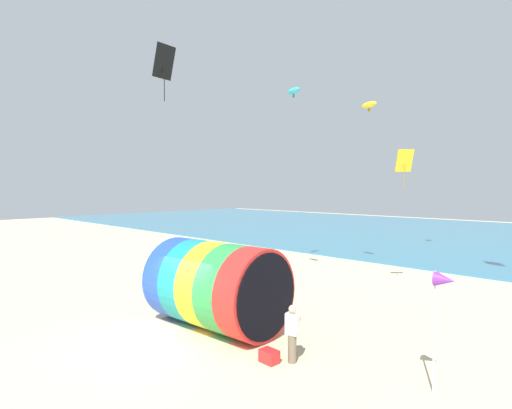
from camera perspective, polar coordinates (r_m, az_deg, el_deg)
The scene contains 11 objects.
ground_plane at distance 13.65m, azimuth -13.78°, elevation -18.72°, with size 120.00×120.00×0.00m, color beige.
sea at distance 45.46m, azimuth 30.29°, elevation -4.10°, with size 120.00×40.00×0.10m, color teal.
giant_inflatable_tube at distance 14.30m, azimuth -5.64°, elevation -11.39°, with size 4.80×3.25×3.00m.
kite_handler at distance 11.77m, azimuth 5.20°, elevation -17.87°, with size 0.39×0.28×1.63m.
kite_black_diamond at distance 17.04m, azimuth -12.99°, elevation 19.17°, with size 0.47×0.92×2.17m.
kite_yellow_diamond at distance 19.74m, azimuth 20.45°, elevation 5.81°, with size 0.83×0.83×1.78m.
kite_yellow_parafoil at distance 23.85m, azimuth 15.85°, elevation 13.54°, with size 1.19×0.77×0.60m.
kite_cyan_parafoil at distance 20.76m, azimuth 5.39°, elevation 15.85°, with size 1.07×0.70×0.55m.
bystander_near_water at distance 25.77m, azimuth -12.14°, elevation -6.92°, with size 0.41×0.41×1.53m.
beach_flag at distance 10.44m, azimuth 25.23°, elevation -10.48°, with size 0.47×0.36×2.94m.
cooler_box at distance 11.97m, azimuth 1.90°, elevation -20.84°, with size 0.52×0.36×0.36m, color red.
Camera 1 is at (10.84, -6.71, 4.89)m, focal length 28.00 mm.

